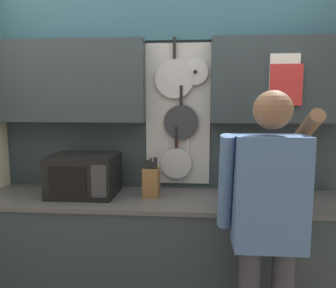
{
  "coord_description": "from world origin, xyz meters",
  "views": [
    {
      "loc": [
        0.23,
        -2.27,
        1.6
      ],
      "look_at": [
        0.03,
        0.19,
        1.29
      ],
      "focal_mm": 35.0,
      "sensor_mm": 36.0,
      "label": 1
    }
  ],
  "objects_px": {
    "utensil_crock": "(252,186)",
    "microwave": "(84,175)",
    "person": "(268,216)",
    "knife_block": "(152,181)"
  },
  "relations": [
    {
      "from": "utensil_crock",
      "to": "microwave",
      "type": "bearing_deg",
      "value": -179.91
    },
    {
      "from": "microwave",
      "to": "utensil_crock",
      "type": "distance_m",
      "value": 1.21
    },
    {
      "from": "person",
      "to": "microwave",
      "type": "bearing_deg",
      "value": 155.92
    },
    {
      "from": "microwave",
      "to": "knife_block",
      "type": "xyz_separation_m",
      "value": [
        0.5,
        0.0,
        -0.04
      ]
    },
    {
      "from": "person",
      "to": "knife_block",
      "type": "bearing_deg",
      "value": 142.75
    },
    {
      "from": "knife_block",
      "to": "utensil_crock",
      "type": "relative_size",
      "value": 0.83
    },
    {
      "from": "person",
      "to": "utensil_crock",
      "type": "bearing_deg",
      "value": 89.64
    },
    {
      "from": "microwave",
      "to": "person",
      "type": "height_order",
      "value": "person"
    },
    {
      "from": "microwave",
      "to": "knife_block",
      "type": "distance_m",
      "value": 0.5
    },
    {
      "from": "microwave",
      "to": "person",
      "type": "xyz_separation_m",
      "value": [
        1.21,
        -0.54,
        -0.08
      ]
    }
  ]
}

